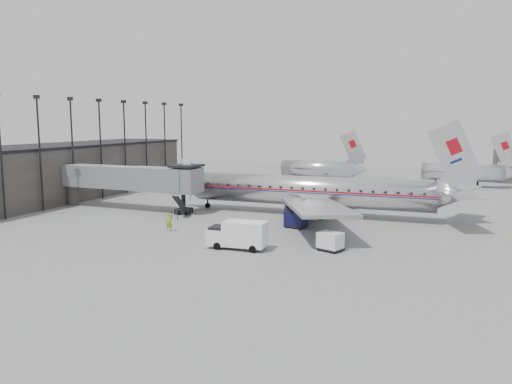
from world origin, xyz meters
TOP-DOWN VIEW (x-y plane):
  - ground at (0.00, 0.00)m, footprint 160.00×160.00m
  - terminal at (-34.00, 10.00)m, footprint 12.00×46.00m
  - apron_line at (3.00, 6.00)m, footprint 60.00×0.15m
  - jet_bridge at (-16.66, 3.67)m, footprint 21.00×6.20m
  - floodlight_masts at (-27.50, 13.00)m, footprint 0.90×42.25m
  - distant_aircraft_near at (-1.79, 42.00)m, footprint 16.39×3.20m
  - distant_aircraft_mid at (24.21, 46.00)m, footprint 16.39×3.20m
  - airliner at (6.77, 9.03)m, footprint 38.63×35.76m
  - service_van at (4.58, -9.99)m, footprint 5.75×2.57m
  - baggage_cart_navy at (6.77, 1.00)m, footprint 2.63×2.18m
  - baggage_cart_white at (12.81, -7.42)m, footprint 2.66×2.35m
  - ramp_worker at (-5.44, -6.00)m, footprint 0.86×0.78m

SIDE VIEW (x-z plane):
  - ground at x=0.00m, z-range 0.00..0.00m
  - apron_line at x=3.00m, z-range 0.00..0.01m
  - baggage_cart_white at x=12.81m, z-range 0.06..1.80m
  - baggage_cart_navy at x=6.77m, z-range 0.06..1.90m
  - ramp_worker at x=-5.44m, z-range 0.00..1.97m
  - service_van at x=4.58m, z-range 0.07..2.70m
  - distant_aircraft_near at x=-1.79m, z-range -2.40..7.86m
  - distant_aircraft_mid at x=24.21m, z-range -2.40..7.86m
  - airliner at x=6.77m, z-range -3.03..9.18m
  - terminal at x=-34.00m, z-range 0.00..8.00m
  - jet_bridge at x=-16.66m, z-range 0.63..7.73m
  - floodlight_masts at x=-27.50m, z-range 0.74..15.99m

